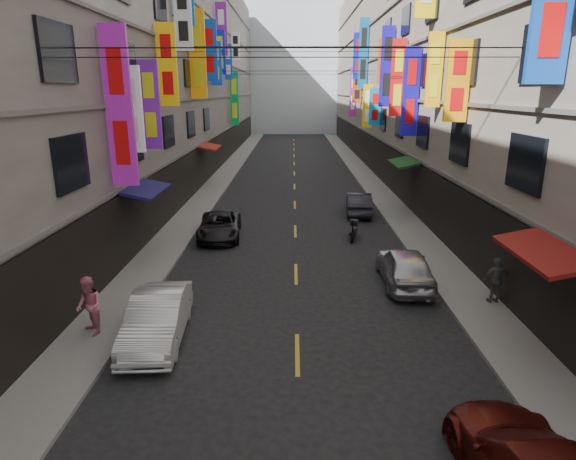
{
  "coord_description": "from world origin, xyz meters",
  "views": [
    {
      "loc": [
        -0.14,
        6.3,
        6.92
      ],
      "look_at": [
        -0.22,
        14.39,
        4.58
      ],
      "focal_mm": 30.0,
      "sensor_mm": 36.0,
      "label": 1
    }
  ],
  "objects_px": {
    "car_right_far": "(358,203)",
    "scooter_far_right": "(354,230)",
    "car_left_far": "(220,226)",
    "car_right_mid": "(405,266)",
    "car_left_mid": "(157,318)",
    "pedestrian_lfar": "(89,306)",
    "pedestrian_rfar": "(496,280)"
  },
  "relations": [
    {
      "from": "car_right_mid",
      "to": "pedestrian_rfar",
      "type": "bearing_deg",
      "value": 146.38
    },
    {
      "from": "car_left_mid",
      "to": "car_right_far",
      "type": "height_order",
      "value": "car_left_mid"
    },
    {
      "from": "car_right_mid",
      "to": "car_right_far",
      "type": "relative_size",
      "value": 1.06
    },
    {
      "from": "car_right_mid",
      "to": "car_right_far",
      "type": "bearing_deg",
      "value": -86.98
    },
    {
      "from": "car_left_mid",
      "to": "car_right_mid",
      "type": "height_order",
      "value": "car_right_mid"
    },
    {
      "from": "car_left_far",
      "to": "car_right_far",
      "type": "distance_m",
      "value": 8.78
    },
    {
      "from": "car_right_mid",
      "to": "pedestrian_lfar",
      "type": "relative_size",
      "value": 2.39
    },
    {
      "from": "scooter_far_right",
      "to": "car_left_mid",
      "type": "bearing_deg",
      "value": 67.6
    },
    {
      "from": "car_right_far",
      "to": "scooter_far_right",
      "type": "bearing_deg",
      "value": 84.22
    },
    {
      "from": "scooter_far_right",
      "to": "car_right_mid",
      "type": "height_order",
      "value": "car_right_mid"
    },
    {
      "from": "car_left_mid",
      "to": "pedestrian_lfar",
      "type": "distance_m",
      "value": 2.01
    },
    {
      "from": "car_left_far",
      "to": "car_right_far",
      "type": "height_order",
      "value": "car_right_far"
    },
    {
      "from": "car_left_mid",
      "to": "car_right_far",
      "type": "bearing_deg",
      "value": 58.64
    },
    {
      "from": "scooter_far_right",
      "to": "car_left_mid",
      "type": "relative_size",
      "value": 0.43
    },
    {
      "from": "scooter_far_right",
      "to": "car_left_mid",
      "type": "xyz_separation_m",
      "value": [
        -6.83,
        -10.0,
        0.25
      ]
    },
    {
      "from": "car_right_far",
      "to": "pedestrian_rfar",
      "type": "height_order",
      "value": "pedestrian_rfar"
    },
    {
      "from": "car_right_mid",
      "to": "pedestrian_lfar",
      "type": "xyz_separation_m",
      "value": [
        -9.98,
        -4.11,
        0.28
      ]
    },
    {
      "from": "car_right_far",
      "to": "car_left_far",
      "type": "bearing_deg",
      "value": 36.91
    },
    {
      "from": "car_left_far",
      "to": "car_right_mid",
      "type": "distance_m",
      "value": 9.7
    },
    {
      "from": "scooter_far_right",
      "to": "car_left_far",
      "type": "height_order",
      "value": "car_left_far"
    },
    {
      "from": "car_right_mid",
      "to": "pedestrian_lfar",
      "type": "bearing_deg",
      "value": 23.76
    },
    {
      "from": "scooter_far_right",
      "to": "car_right_mid",
      "type": "bearing_deg",
      "value": 113.44
    },
    {
      "from": "car_left_far",
      "to": "car_right_mid",
      "type": "xyz_separation_m",
      "value": [
        7.71,
        -5.88,
        0.11
      ]
    },
    {
      "from": "car_left_mid",
      "to": "pedestrian_rfar",
      "type": "height_order",
      "value": "pedestrian_rfar"
    },
    {
      "from": "car_left_far",
      "to": "pedestrian_rfar",
      "type": "height_order",
      "value": "pedestrian_rfar"
    },
    {
      "from": "car_left_far",
      "to": "car_right_mid",
      "type": "bearing_deg",
      "value": -41.58
    },
    {
      "from": "car_left_mid",
      "to": "car_left_far",
      "type": "xyz_separation_m",
      "value": [
        0.29,
        10.14,
        -0.1
      ]
    },
    {
      "from": "pedestrian_lfar",
      "to": "pedestrian_rfar",
      "type": "distance_m",
      "value": 12.79
    },
    {
      "from": "car_right_far",
      "to": "pedestrian_lfar",
      "type": "distance_m",
      "value": 17.63
    },
    {
      "from": "pedestrian_lfar",
      "to": "pedestrian_rfar",
      "type": "xyz_separation_m",
      "value": [
        12.58,
        2.3,
        -0.09
      ]
    },
    {
      "from": "scooter_far_right",
      "to": "pedestrian_lfar",
      "type": "xyz_separation_m",
      "value": [
        -8.81,
        -9.87,
        0.55
      ]
    },
    {
      "from": "scooter_far_right",
      "to": "pedestrian_rfar",
      "type": "xyz_separation_m",
      "value": [
        3.77,
        -7.57,
        0.46
      ]
    }
  ]
}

